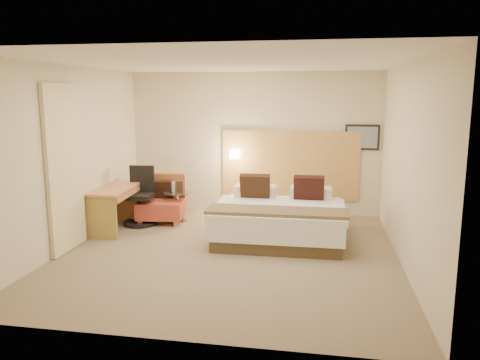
% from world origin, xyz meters
% --- Properties ---
extents(floor, '(4.80, 5.00, 0.02)m').
position_xyz_m(floor, '(0.00, 0.00, -0.01)').
color(floor, '#7C6A53').
rests_on(floor, ground).
extents(ceiling, '(4.80, 5.00, 0.02)m').
position_xyz_m(ceiling, '(0.00, 0.00, 2.71)').
color(ceiling, white).
rests_on(ceiling, floor).
extents(wall_back, '(4.80, 0.02, 2.70)m').
position_xyz_m(wall_back, '(0.00, 2.51, 1.35)').
color(wall_back, beige).
rests_on(wall_back, floor).
extents(wall_front, '(4.80, 0.02, 2.70)m').
position_xyz_m(wall_front, '(0.00, -2.51, 1.35)').
color(wall_front, beige).
rests_on(wall_front, floor).
extents(wall_left, '(0.02, 5.00, 2.70)m').
position_xyz_m(wall_left, '(-2.41, 0.00, 1.35)').
color(wall_left, beige).
rests_on(wall_left, floor).
extents(wall_right, '(0.02, 5.00, 2.70)m').
position_xyz_m(wall_right, '(2.41, 0.00, 1.35)').
color(wall_right, beige).
rests_on(wall_right, floor).
extents(headboard_panel, '(2.60, 0.04, 1.30)m').
position_xyz_m(headboard_panel, '(0.70, 2.47, 0.95)').
color(headboard_panel, tan).
rests_on(headboard_panel, wall_back).
extents(art_frame, '(0.62, 0.03, 0.47)m').
position_xyz_m(art_frame, '(2.02, 2.48, 1.50)').
color(art_frame, black).
rests_on(art_frame, wall_back).
extents(art_canvas, '(0.54, 0.01, 0.39)m').
position_xyz_m(art_canvas, '(2.02, 2.46, 1.50)').
color(art_canvas, slate).
rests_on(art_canvas, wall_back).
extents(lamp_arm, '(0.02, 0.12, 0.02)m').
position_xyz_m(lamp_arm, '(-0.35, 2.42, 1.15)').
color(lamp_arm, white).
rests_on(lamp_arm, wall_back).
extents(lamp_shade, '(0.15, 0.15, 0.15)m').
position_xyz_m(lamp_shade, '(-0.35, 2.36, 1.15)').
color(lamp_shade, '#FCEBC5').
rests_on(lamp_shade, wall_back).
extents(curtain, '(0.06, 0.90, 2.42)m').
position_xyz_m(curtain, '(-2.36, -0.25, 1.22)').
color(curtain, beige).
rests_on(curtain, wall_left).
extents(bottle_a, '(0.06, 0.06, 0.19)m').
position_xyz_m(bottle_a, '(-1.34, 1.58, 0.64)').
color(bottle_a, '#9AC0EE').
rests_on(bottle_a, side_table).
extents(bottle_b, '(0.06, 0.06, 0.19)m').
position_xyz_m(bottle_b, '(-1.24, 1.57, 0.64)').
color(bottle_b, '#95B8E6').
rests_on(bottle_b, side_table).
extents(menu_folder, '(0.13, 0.06, 0.21)m').
position_xyz_m(menu_folder, '(-1.18, 1.50, 0.65)').
color(menu_folder, '#3C2518').
rests_on(menu_folder, side_table).
extents(bed, '(2.07, 1.98, 0.99)m').
position_xyz_m(bed, '(0.66, 0.92, 0.32)').
color(bed, '#493A24').
rests_on(bed, floor).
extents(lounge_chair, '(0.88, 0.79, 0.84)m').
position_xyz_m(lounge_chair, '(-1.54, 1.53, 0.34)').
color(lounge_chair, '#9D734A').
rests_on(lounge_chair, floor).
extents(side_table, '(0.52, 0.52, 0.54)m').
position_xyz_m(side_table, '(-1.25, 1.53, 0.30)').
color(side_table, white).
rests_on(side_table, floor).
extents(desk, '(0.60, 1.20, 0.73)m').
position_xyz_m(desk, '(-2.11, 0.85, 0.58)').
color(desk, '#CE7951').
rests_on(desk, floor).
extents(desk_chair, '(0.62, 0.62, 1.02)m').
position_xyz_m(desk_chair, '(-1.85, 1.28, 0.42)').
color(desk_chair, black).
rests_on(desk_chair, floor).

